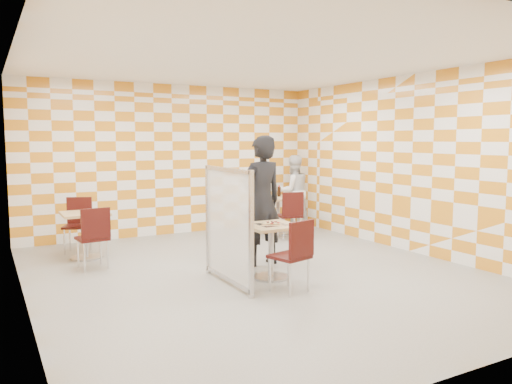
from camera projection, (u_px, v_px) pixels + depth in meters
room_shell at (239, 167)px, 7.45m from camera, size 7.00×7.00×7.00m
main_table at (271, 242)px, 6.85m from camera, size 0.70×0.70×0.75m
second_table at (278, 209)px, 10.11m from camera, size 0.70×0.70×0.75m
empty_table at (85, 227)px, 7.99m from camera, size 0.70×0.70×0.75m
chair_main_front at (295, 250)px, 6.16m from camera, size 0.51×0.52×0.92m
chair_second_front at (291, 212)px, 9.48m from camera, size 0.50×0.51×0.92m
chair_second_side at (258, 210)px, 9.71m from camera, size 0.57×0.56×0.92m
chair_empty_near at (94, 233)px, 7.29m from camera, size 0.46×0.47×0.92m
chair_empty_far at (78, 220)px, 8.49m from camera, size 0.55×0.56×0.92m
partition at (228, 225)px, 6.51m from camera, size 0.08×1.38×1.55m
man_dark at (261, 201)px, 7.55m from camera, size 0.77×0.55×1.97m
man_white at (293, 191)px, 10.86m from camera, size 0.84×0.69×1.57m
pizza_on_foil at (272, 223)px, 6.80m from camera, size 0.40×0.40×0.04m
sport_bottle at (273, 193)px, 10.06m from camera, size 0.06×0.06×0.20m
soda_bottle at (279, 191)px, 10.18m from camera, size 0.07×0.07×0.23m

